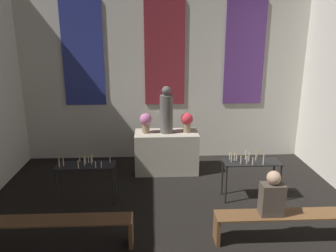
# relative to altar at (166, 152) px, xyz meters

# --- Properties ---
(wall_back) EXTENTS (7.46, 0.16, 4.58)m
(wall_back) POSITION_rel_altar_xyz_m (0.00, 1.03, 1.82)
(wall_back) COLOR silver
(wall_back) RESTS_ON ground_plane
(altar) EXTENTS (1.49, 0.74, 0.98)m
(altar) POSITION_rel_altar_xyz_m (0.00, 0.00, 0.00)
(altar) COLOR #BCB29E
(altar) RESTS_ON ground_plane
(statue) EXTENTS (0.30, 0.30, 1.10)m
(statue) POSITION_rel_altar_xyz_m (0.00, 0.00, 0.99)
(statue) COLOR #5B5651
(statue) RESTS_ON altar
(flower_vase_left) EXTENTS (0.28, 0.28, 0.47)m
(flower_vase_left) POSITION_rel_altar_xyz_m (-0.48, 0.00, 0.76)
(flower_vase_left) COLOR #937A5B
(flower_vase_left) RESTS_ON altar
(flower_vase_right) EXTENTS (0.28, 0.28, 0.47)m
(flower_vase_right) POSITION_rel_altar_xyz_m (0.48, 0.00, 0.76)
(flower_vase_right) COLOR #937A5B
(flower_vase_right) RESTS_ON altar
(candle_rack_left) EXTENTS (1.13, 0.42, 1.00)m
(candle_rack_left) POSITION_rel_altar_xyz_m (-1.63, -1.46, 0.19)
(candle_rack_left) COLOR black
(candle_rack_left) RESTS_ON ground_plane
(candle_rack_right) EXTENTS (1.13, 0.42, 1.00)m
(candle_rack_right) POSITION_rel_altar_xyz_m (1.62, -1.46, 0.19)
(candle_rack_right) COLOR black
(candle_rack_right) RESTS_ON ground_plane
(pew_back_left) EXTENTS (2.37, 0.36, 0.47)m
(pew_back_left) POSITION_rel_altar_xyz_m (-1.84, -2.86, -0.14)
(pew_back_left) COLOR brown
(pew_back_left) RESTS_ON ground_plane
(pew_back_right) EXTENTS (2.37, 0.36, 0.47)m
(pew_back_right) POSITION_rel_altar_xyz_m (1.84, -2.86, -0.14)
(pew_back_right) COLOR brown
(pew_back_right) RESTS_ON ground_plane
(person_seated) EXTENTS (0.36, 0.24, 0.74)m
(person_seated) POSITION_rel_altar_xyz_m (1.53, -2.86, 0.31)
(person_seated) COLOR #4C4238
(person_seated) RESTS_ON pew_back_right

